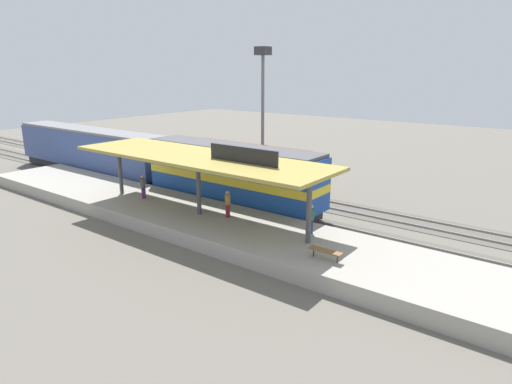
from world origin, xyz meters
name	(u,v)px	position (x,y,z in m)	size (l,w,h in m)	color
ground_plane	(261,203)	(2.00, 0.00, 0.00)	(120.00, 120.00, 0.00)	#666056
track_near	(244,209)	(0.00, 0.00, 0.03)	(3.20, 110.00, 0.16)	#565249
track_far	(280,195)	(4.60, 0.00, 0.03)	(3.20, 110.00, 0.16)	#565249
platform	(200,221)	(-4.60, 0.00, 0.45)	(6.00, 44.00, 0.90)	#9E998E
station_canopy	(199,158)	(-4.60, -0.09, 4.53)	(5.20, 18.00, 4.70)	#47474C
platform_bench	(325,251)	(-6.00, -9.80, 1.34)	(0.44, 1.70, 0.50)	#333338
locomotive	(232,175)	(0.00, 1.10, 2.41)	(2.93, 14.43, 4.44)	#28282D
passenger_carriage_single	(89,150)	(0.00, 19.10, 2.31)	(2.90, 20.00, 4.24)	#28282D
freight_car	(243,166)	(4.60, 3.80, 1.97)	(2.80, 12.00, 3.54)	#28282D
light_mast	(263,87)	(7.80, 4.10, 8.40)	(1.10, 1.10, 11.70)	slate
person_waiting	(228,203)	(-3.97, -1.85, 1.85)	(0.34, 0.34, 1.71)	maroon
person_walking	(143,186)	(-4.45, 5.67, 1.85)	(0.34, 0.34, 1.71)	#663375
person_boarding	(311,218)	(-3.35, -7.44, 1.85)	(0.34, 0.34, 1.71)	navy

